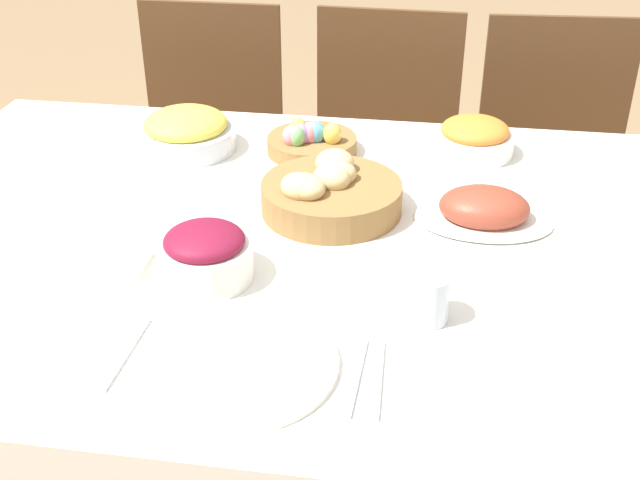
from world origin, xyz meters
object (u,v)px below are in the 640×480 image
(egg_basket, at_px, (311,141))
(drinking_cup, at_px, (428,298))
(fork, at_px, (126,353))
(butter_dish, at_px, (106,258))
(chair_far_left, at_px, (206,149))
(beet_salad_bowl, at_px, (205,254))
(knife, at_px, (357,376))
(bread_basket, at_px, (329,193))
(spoon, at_px, (378,378))
(dinner_plate, at_px, (239,363))
(chair_far_center, at_px, (381,160))
(carrot_bowl, at_px, (474,138))
(ham_platter, at_px, (484,210))
(chair_far_right, at_px, (554,171))
(pineapple_bowl, at_px, (186,132))

(egg_basket, bearing_deg, drinking_cup, -64.86)
(fork, bearing_deg, butter_dish, 119.63)
(chair_far_left, distance_m, beet_salad_bowl, 1.15)
(knife, bearing_deg, fork, -178.03)
(bread_basket, distance_m, spoon, 0.49)
(dinner_plate, distance_m, butter_dish, 0.36)
(chair_far_center, xyz_separation_m, carrot_bowl, (0.23, -0.49, 0.29))
(spoon, bearing_deg, drinking_cup, 66.85)
(ham_platter, xyz_separation_m, butter_dish, (-0.63, -0.25, -0.01))
(chair_far_right, height_order, fork, chair_far_right)
(chair_far_center, xyz_separation_m, dinner_plate, (-0.10, -1.28, 0.26))
(knife, bearing_deg, pineapple_bowl, 124.54)
(chair_far_center, distance_m, carrot_bowl, 0.62)
(beet_salad_bowl, bearing_deg, chair_far_center, 79.23)
(pineapple_bowl, bearing_deg, dinner_plate, -67.83)
(drinking_cup, distance_m, butter_dish, 0.54)
(chair_far_center, height_order, bread_basket, chair_far_center)
(dinner_plate, height_order, fork, dinner_plate)
(ham_platter, relative_size, drinking_cup, 3.26)
(knife, bearing_deg, carrot_bowl, 80.06)
(ham_platter, distance_m, fork, 0.70)
(carrot_bowl, height_order, fork, carrot_bowl)
(chair_far_right, xyz_separation_m, pineapple_bowl, (-0.88, -0.56, 0.30))
(chair_far_left, bearing_deg, fork, -78.53)
(beet_salad_bowl, height_order, knife, beet_salad_bowl)
(bread_basket, xyz_separation_m, carrot_bowl, (0.27, 0.31, -0.00))
(carrot_bowl, bearing_deg, dinner_plate, -112.84)
(chair_far_left, bearing_deg, pineapple_bowl, -76.50)
(chair_far_center, xyz_separation_m, chair_far_right, (0.49, -0.00, 0.00))
(knife, height_order, butter_dish, butter_dish)
(bread_basket, bearing_deg, knife, -77.40)
(beet_salad_bowl, bearing_deg, knife, -38.38)
(chair_far_center, distance_m, knife, 1.31)
(chair_far_left, bearing_deg, beet_salad_bowl, -73.34)
(chair_far_left, bearing_deg, carrot_bowl, -33.20)
(pineapple_bowl, xyz_separation_m, butter_dish, (0.01, -0.49, -0.03))
(egg_basket, height_order, ham_platter, egg_basket)
(pineapple_bowl, bearing_deg, drinking_cup, -45.82)
(pineapple_bowl, bearing_deg, butter_dish, -88.93)
(ham_platter, bearing_deg, chair_far_right, 73.28)
(egg_basket, height_order, dinner_plate, egg_basket)
(egg_basket, xyz_separation_m, beet_salad_bowl, (-0.09, -0.52, 0.02))
(ham_platter, distance_m, drinking_cup, 0.34)
(beet_salad_bowl, bearing_deg, pineapple_bowl, 110.27)
(chair_far_right, distance_m, pineapple_bowl, 1.08)
(butter_dish, bearing_deg, dinner_plate, -38.28)
(dinner_plate, relative_size, fork, 1.68)
(bread_basket, relative_size, pineapple_bowl, 1.25)
(chair_far_right, height_order, butter_dish, chair_far_right)
(beet_salad_bowl, relative_size, spoon, 0.93)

